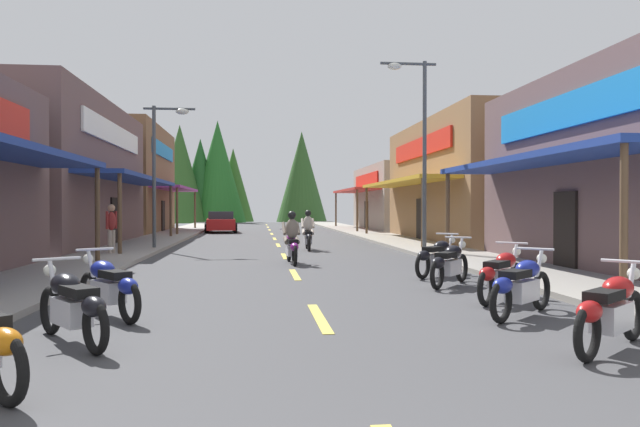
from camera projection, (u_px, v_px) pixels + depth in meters
ground at (279, 247)px, 25.75m from camera, size 9.00×78.89×0.10m
sidewalk_left at (140, 246)px, 25.13m from camera, size 2.63×78.89×0.12m
sidewalk_right at (411, 244)px, 26.36m from camera, size 2.63×78.89×0.12m
centerline_dashes at (276, 241)px, 29.30m from camera, size 0.16×55.43×0.01m
storefront_left_middle at (24, 174)px, 25.58m from camera, size 9.25×13.86×6.20m
storefront_left_far at (93, 180)px, 39.12m from camera, size 10.78×11.80×6.93m
storefront_right_middle at (479, 181)px, 29.88m from camera, size 7.82×13.83×5.93m
storefront_right_far at (410, 198)px, 44.38m from camera, size 8.38×12.04×4.68m
streetlamp_left at (162, 155)px, 23.27m from camera, size 1.98×0.30×5.61m
streetlamp_right at (417, 131)px, 20.90m from camera, size 1.98×0.30×6.78m
motorcycle_parked_right_0 at (611, 310)px, 7.01m from camera, size 1.72×1.44×1.04m
motorcycle_parked_right_1 at (521, 285)px, 9.20m from camera, size 1.65×1.52×1.04m
motorcycle_parked_right_2 at (501, 274)px, 10.74m from camera, size 1.53×1.63×1.04m
motorcycle_parked_right_3 at (450, 263)px, 12.79m from camera, size 1.41×1.74×1.04m
motorcycle_parked_right_4 at (437, 256)px, 14.56m from camera, size 1.57×1.60×1.04m
motorcycle_parked_left_1 at (72, 305)px, 7.36m from camera, size 1.35×1.78×1.04m
motorcycle_parked_left_2 at (109, 286)px, 9.13m from camera, size 1.35×1.78×1.04m
rider_cruising_lead at (292, 242)px, 17.74m from camera, size 0.60×2.14×1.57m
rider_cruising_trailing at (308, 233)px, 23.38m from camera, size 0.60×2.14×1.57m
pedestrian_by_shop at (111, 226)px, 20.47m from camera, size 0.38×0.53×1.78m
parked_car_curbside at (221, 222)px, 39.67m from camera, size 2.28×4.41×1.40m
treeline_backdrop at (222, 177)px, 66.21m from camera, size 19.65×9.63×11.21m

